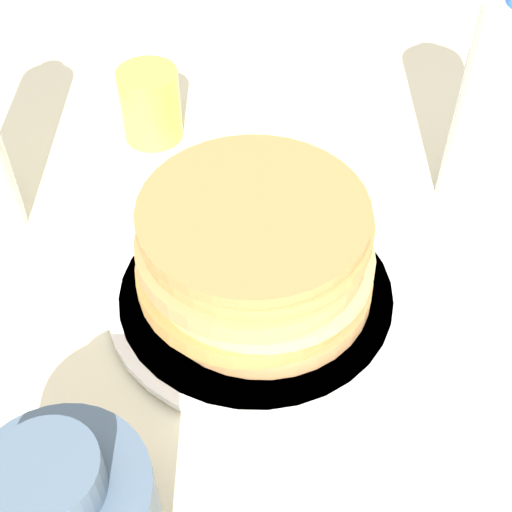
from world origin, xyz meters
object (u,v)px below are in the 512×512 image
juice_glass (151,105)px  pancake_stack (255,253)px  water_bottle_near (499,108)px  plate (256,294)px

juice_glass → pancake_stack: bearing=-124.8°
pancake_stack → juice_glass: bearing=55.2°
juice_glass → water_bottle_near: (0.07, -0.32, 0.06)m
plate → water_bottle_near: water_bottle_near is taller
plate → pancake_stack: size_ratio=1.29×
juice_glass → plate: bearing=-125.0°
pancake_stack → water_bottle_near: 0.25m
pancake_stack → juice_glass: size_ratio=2.50×
plate → juice_glass: size_ratio=3.23×
juice_glass → water_bottle_near: bearing=-77.0°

